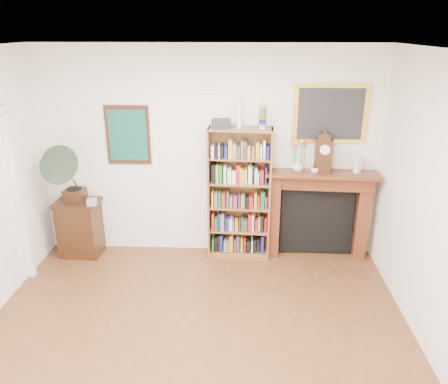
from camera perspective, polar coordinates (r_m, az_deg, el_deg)
name	(u,v)px	position (r m, az deg, el deg)	size (l,w,h in m)	color
room	(184,241)	(3.47, -5.29, -6.38)	(4.51, 5.01, 2.81)	#522E19
teal_poster	(128,135)	(5.88, -12.44, 7.26)	(0.58, 0.04, 0.78)	black
small_picture	(207,81)	(5.59, -2.21, 14.32)	(0.26, 0.04, 0.30)	white
gilt_painting	(330,114)	(5.73, 13.72, 9.88)	(0.95, 0.04, 0.75)	gold
bookshelf	(240,187)	(5.74, 2.06, 0.60)	(0.84, 0.34, 2.06)	brown
side_cabinet	(80,228)	(6.32, -18.29, -4.49)	(0.58, 0.42, 0.79)	black
fireplace	(318,206)	(5.98, 12.18, -1.82)	(1.47, 0.43, 1.22)	#522713
gramophone	(67,170)	(5.96, -19.78, 2.66)	(0.53, 0.65, 0.82)	black
cd_stack	(92,202)	(5.98, -16.87, -1.25)	(0.12, 0.12, 0.08)	silver
mantel_clock	(324,154)	(5.69, 12.90, 4.85)	(0.24, 0.18, 0.50)	black
flower_vase	(298,166)	(5.72, 9.61, 3.43)	(0.15, 0.15, 0.15)	silver
teacup	(315,170)	(5.69, 11.77, 2.78)	(0.09, 0.09, 0.07)	silver
bottle_left	(357,164)	(5.81, 16.97, 3.54)	(0.07, 0.07, 0.24)	silver
bottle_right	(360,165)	(5.86, 17.30, 3.45)	(0.06, 0.06, 0.20)	silver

